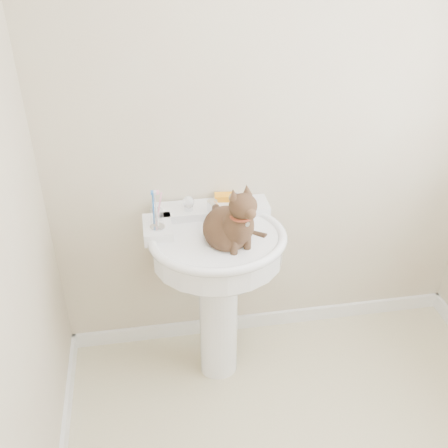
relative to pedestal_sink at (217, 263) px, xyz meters
name	(u,v)px	position (x,y,z in m)	size (l,w,h in m)	color
wall_back	(274,126)	(0.32, 0.29, 0.55)	(2.20, 0.00, 2.50)	beige
baseboard_back	(264,319)	(0.32, 0.28, -0.66)	(2.20, 0.02, 0.09)	white
pedestal_sink	(217,263)	(0.00, 0.00, 0.00)	(0.65, 0.64, 0.89)	white
faucet	(212,202)	(0.00, 0.16, 0.24)	(0.28, 0.12, 0.14)	silver
soap_bar	(224,197)	(0.07, 0.25, 0.21)	(0.09, 0.06, 0.03)	orange
toothbrush_cup	(157,219)	(-0.26, 0.05, 0.24)	(0.07, 0.07, 0.19)	silver
cat	(230,226)	(0.05, -0.07, 0.24)	(0.24, 0.30, 0.43)	#482E1E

